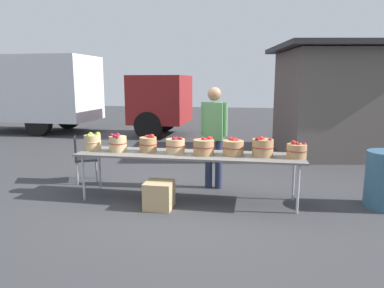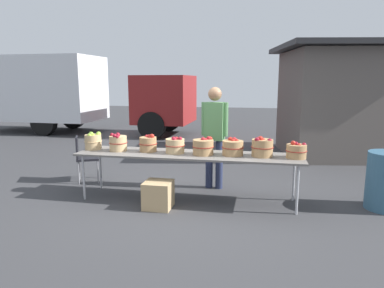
{
  "view_description": "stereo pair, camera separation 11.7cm",
  "coord_description": "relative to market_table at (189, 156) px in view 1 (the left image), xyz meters",
  "views": [
    {
      "loc": [
        0.99,
        -5.24,
        1.86
      ],
      "look_at": [
        0.0,
        0.3,
        0.85
      ],
      "focal_mm": 32.77,
      "sensor_mm": 36.0,
      "label": 1
    },
    {
      "loc": [
        1.1,
        -5.22,
        1.86
      ],
      "look_at": [
        0.0,
        0.3,
        0.85
      ],
      "focal_mm": 32.77,
      "sensor_mm": 36.0,
      "label": 2
    }
  ],
  "objects": [
    {
      "name": "apple_basket_red_6",
      "position": [
        1.62,
        -0.0,
        0.14
      ],
      "size": [
        0.31,
        0.31,
        0.26
      ],
      "color": "#A87F51",
      "rests_on": "market_table"
    },
    {
      "name": "vendor_adult",
      "position": [
        0.31,
        0.71,
        0.32
      ],
      "size": [
        0.47,
        0.26,
        1.76
      ],
      "rotation": [
        0.0,
        0.0,
        3.05
      ],
      "color": "#262D4C",
      "rests_on": "ground"
    },
    {
      "name": "apple_basket_red_5",
      "position": [
        1.13,
        0.02,
        0.17
      ],
      "size": [
        0.33,
        0.33,
        0.31
      ],
      "color": "#A87F51",
      "rests_on": "market_table"
    },
    {
      "name": "market_table",
      "position": [
        0.0,
        0.0,
        0.0
      ],
      "size": [
        3.5,
        0.76,
        0.75
      ],
      "color": "slate",
      "rests_on": "ground"
    },
    {
      "name": "apple_basket_red_2",
      "position": [
        -0.21,
        0.01,
        0.15
      ],
      "size": [
        0.31,
        0.31,
        0.27
      ],
      "color": "tan",
      "rests_on": "market_table"
    },
    {
      "name": "folding_chair",
      "position": [
        -2.13,
        0.64,
        -0.21
      ],
      "size": [
        0.54,
        0.54,
        0.86
      ],
      "rotation": [
        0.0,
        0.0,
        2.05
      ],
      "color": "black",
      "rests_on": "ground"
    },
    {
      "name": "apple_basket_red_3",
      "position": [
        0.24,
        -0.03,
        0.16
      ],
      "size": [
        0.34,
        0.34,
        0.28
      ],
      "color": "#A87F51",
      "rests_on": "market_table"
    },
    {
      "name": "apple_basket_red_0",
      "position": [
        -1.16,
        0.0,
        0.16
      ],
      "size": [
        0.3,
        0.3,
        0.3
      ],
      "color": "tan",
      "rests_on": "market_table"
    },
    {
      "name": "box_truck",
      "position": [
        -5.79,
        6.56,
        0.77
      ],
      "size": [
        7.73,
        2.31,
        2.75
      ],
      "rotation": [
        0.0,
        0.0,
        -0.02
      ],
      "color": "silver",
      "rests_on": "ground"
    },
    {
      "name": "apple_basket_red_4",
      "position": [
        0.69,
        0.02,
        0.15
      ],
      "size": [
        0.34,
        0.34,
        0.27
      ],
      "color": "#A87F51",
      "rests_on": "market_table"
    },
    {
      "name": "food_kiosk",
      "position": [
        3.21,
        4.19,
        0.67
      ],
      "size": [
        3.95,
        3.47,
        2.74
      ],
      "rotation": [
        0.0,
        0.0,
        0.18
      ],
      "color": "#59514C",
      "rests_on": "ground"
    },
    {
      "name": "apple_basket_red_1",
      "position": [
        -0.66,
        0.05,
        0.16
      ],
      "size": [
        0.29,
        0.29,
        0.29
      ],
      "color": "#A87F51",
      "rests_on": "market_table"
    },
    {
      "name": "ground_plane",
      "position": [
        0.0,
        0.0,
        -0.72
      ],
      "size": [
        40.0,
        40.0,
        0.0
      ],
      "primitive_type": "plane",
      "color": "#38383A"
    },
    {
      "name": "produce_crate",
      "position": [
        -0.36,
        -0.43,
        -0.52
      ],
      "size": [
        0.4,
        0.4,
        0.4
      ],
      "primitive_type": "cube",
      "color": "tan",
      "rests_on": "ground"
    },
    {
      "name": "apple_basket_green_0",
      "position": [
        -1.62,
        0.05,
        0.17
      ],
      "size": [
        0.29,
        0.29,
        0.3
      ],
      "color": "tan",
      "rests_on": "market_table"
    }
  ]
}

